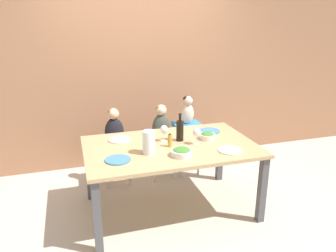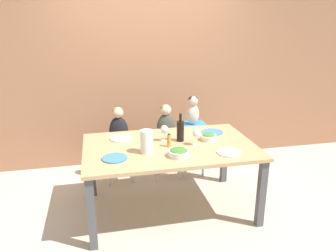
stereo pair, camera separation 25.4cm
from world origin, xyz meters
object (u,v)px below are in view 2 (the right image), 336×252
object	(u,v)px
person_child_center	(166,124)
salad_bowl_large	(179,152)
person_child_left	(119,127)
dinner_plate_front_left	(115,158)
dinner_plate_back_left	(121,138)
chair_far_center	(166,147)
wine_glass_far	(164,130)
dinner_plate_back_right	(212,132)
paper_towel_roll	(147,142)
wine_glass_near	(196,133)
wine_bottle	(180,130)
salad_bowl_small	(209,137)
dinner_plate_front_right	(229,152)
chair_far_left	(120,151)
chair_right_highchair	(192,135)
person_baby_right	(193,109)

from	to	relation	value
person_child_center	salad_bowl_large	world-z (taller)	person_child_center
person_child_left	dinner_plate_front_left	world-z (taller)	person_child_left
dinner_plate_front_left	dinner_plate_back_left	bearing A→B (deg)	79.31
chair_far_center	wine_glass_far	size ratio (longest dim) A/B	2.69
dinner_plate_back_left	dinner_plate_back_right	size ratio (longest dim) A/B	1.00
person_child_left	paper_towel_roll	bearing A→B (deg)	-77.93
person_child_center	wine_glass_near	world-z (taller)	person_child_center
wine_bottle	salad_bowl_small	distance (m)	0.31
dinner_plate_front_left	dinner_plate_front_right	distance (m)	1.09
paper_towel_roll	dinner_plate_front_right	world-z (taller)	paper_towel_roll
salad_bowl_large	dinner_plate_back_right	world-z (taller)	salad_bowl_large
wine_glass_near	chair_far_left	bearing A→B (deg)	130.42
person_child_left	person_child_center	xyz separation A→B (m)	(0.59, 0.00, 0.00)
chair_far_left	chair_right_highchair	xyz separation A→B (m)	(0.94, -0.00, 0.14)
chair_right_highchair	dinner_plate_front_right	size ratio (longest dim) A/B	2.88
person_child_left	dinner_plate_back_left	distance (m)	0.50
salad_bowl_small	dinner_plate_front_right	world-z (taller)	salad_bowl_small
wine_bottle	paper_towel_roll	world-z (taller)	wine_bottle
chair_far_left	salad_bowl_small	distance (m)	1.23
person_baby_right	chair_far_center	bearing A→B (deg)	-179.81
chair_far_left	dinner_plate_front_right	bearing A→B (deg)	-48.89
person_child_left	person_child_center	world-z (taller)	same
chair_far_left	wine_glass_near	xyz separation A→B (m)	(0.72, -0.85, 0.48)
wine_glass_far	dinner_plate_back_right	xyz separation A→B (m)	(0.59, 0.14, -0.12)
person_child_center	wine_glass_far	size ratio (longest dim) A/B	2.81
wine_glass_near	dinner_plate_front_left	bearing A→B (deg)	-168.70
chair_right_highchair	wine_bottle	bearing A→B (deg)	-116.30
chair_far_left	wine_glass_far	bearing A→B (deg)	-57.04
person_baby_right	wine_glass_far	bearing A→B (deg)	-127.36
person_child_left	salad_bowl_small	world-z (taller)	person_child_left
paper_towel_roll	dinner_plate_back_right	size ratio (longest dim) A/B	0.96
chair_right_highchair	dinner_plate_back_right	world-z (taller)	dinner_plate_back_right
dinner_plate_front_left	person_child_center	bearing A→B (deg)	55.54
person_child_left	dinner_plate_front_right	distance (m)	1.48
chair_right_highchair	person_baby_right	bearing A→B (deg)	90.00
wine_glass_near	dinner_plate_back_right	size ratio (longest dim) A/B	0.74
person_baby_right	wine_bottle	xyz separation A→B (m)	(-0.35, -0.70, -0.03)
person_baby_right	dinner_plate_front_left	world-z (taller)	person_baby_right
chair_far_left	wine_bottle	bearing A→B (deg)	-49.52
chair_far_left	person_baby_right	distance (m)	1.06
wine_glass_far	salad_bowl_small	size ratio (longest dim) A/B	1.07
paper_towel_roll	dinner_plate_front_right	size ratio (longest dim) A/B	0.96
salad_bowl_small	chair_far_left	bearing A→B (deg)	140.22
chair_far_center	salad_bowl_large	world-z (taller)	salad_bowl_large
person_child_left	dinner_plate_back_right	bearing A→B (deg)	-27.24
wine_glass_far	dinner_plate_back_left	size ratio (longest dim) A/B	0.74
person_baby_right	dinner_plate_back_right	bearing A→B (deg)	-81.77
chair_right_highchair	person_child_left	xyz separation A→B (m)	(-0.94, 0.00, 0.18)
person_baby_right	paper_towel_roll	xyz separation A→B (m)	(-0.74, -0.94, -0.03)
chair_right_highchair	wine_glass_far	distance (m)	0.91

